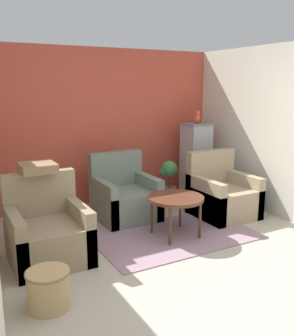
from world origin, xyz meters
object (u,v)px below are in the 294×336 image
(parrot, at_px, (197,117))
(birdcage, at_px, (196,163))
(armchair_right, at_px, (222,196))
(potted_plant, at_px, (169,179))
(wicker_basket, at_px, (49,288))
(armchair_middle, at_px, (124,198))
(armchair_left, at_px, (48,234))
(coffee_table, at_px, (176,200))

(parrot, bearing_deg, birdcage, -90.00)
(armchair_right, height_order, potted_plant, armchair_right)
(armchair_right, bearing_deg, wicker_basket, -158.33)
(armchair_middle, xyz_separation_m, parrot, (1.53, 0.38, 1.07))
(armchair_right, bearing_deg, birdcage, 77.29)
(armchair_right, relative_size, birdcage, 0.74)
(parrot, height_order, wicker_basket, parrot)
(armchair_middle, bearing_deg, armchair_left, -148.44)
(armchair_middle, bearing_deg, coffee_table, -73.70)
(coffee_table, xyz_separation_m, parrot, (1.25, 1.31, 0.89))
(armchair_right, distance_m, potted_plant, 1.00)
(armchair_middle, xyz_separation_m, potted_plant, (0.97, 0.34, 0.09))
(potted_plant, relative_size, wicker_basket, 1.81)
(coffee_table, distance_m, armchair_middle, 0.99)
(potted_plant, bearing_deg, wicker_basket, -140.50)
(potted_plant, bearing_deg, armchair_left, -153.26)
(armchair_left, distance_m, wicker_basket, 0.96)
(coffee_table, distance_m, parrot, 2.02)
(armchair_left, height_order, armchair_right, same)
(birdcage, height_order, potted_plant, birdcage)
(armchair_middle, relative_size, potted_plant, 1.35)
(potted_plant, bearing_deg, parrot, 3.74)
(parrot, height_order, potted_plant, parrot)
(armchair_right, bearing_deg, armchair_middle, 155.43)
(armchair_left, distance_m, armchair_middle, 1.54)
(wicker_basket, bearing_deg, parrot, 34.50)
(coffee_table, xyz_separation_m, wicker_basket, (-1.82, -0.80, -0.30))
(potted_plant, xyz_separation_m, wicker_basket, (-2.52, -2.07, -0.21))
(armchair_middle, bearing_deg, birdcage, 13.94)
(armchair_left, xyz_separation_m, birdcage, (2.84, 1.18, 0.30))
(armchair_right, xyz_separation_m, potted_plant, (-0.33, 0.94, 0.09))
(parrot, distance_m, potted_plant, 1.13)
(birdcage, distance_m, parrot, 0.77)
(potted_plant, height_order, wicker_basket, potted_plant)
(armchair_left, bearing_deg, coffee_table, -4.58)
(armchair_left, relative_size, wicker_basket, 2.44)
(armchair_middle, bearing_deg, armchair_right, -24.57)
(coffee_table, height_order, armchair_left, armchair_left)
(coffee_table, relative_size, birdcage, 0.56)
(armchair_middle, bearing_deg, wicker_basket, -131.77)
(coffee_table, distance_m, armchair_right, 1.10)
(armchair_right, distance_m, armchair_middle, 1.44)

